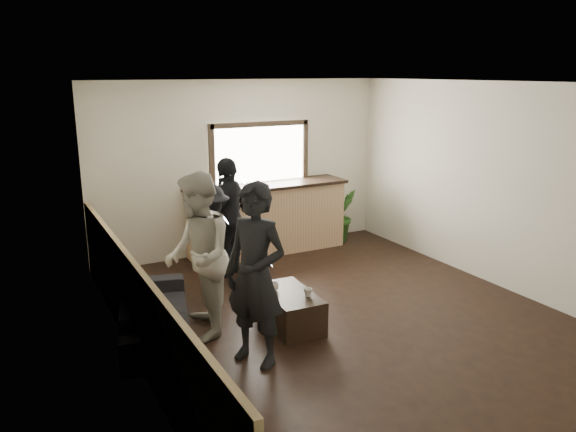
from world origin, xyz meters
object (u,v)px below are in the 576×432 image
bar_counter (267,214)px  person_c (209,241)px  cup_a (273,287)px  potted_plant (342,215)px  coffee_table (290,309)px  person_a (255,275)px  sofa (156,312)px  cup_b (308,292)px  person_b (198,256)px  person_d (229,217)px

bar_counter → person_c: size_ratio=1.76×
cup_a → potted_plant: (2.59, 2.48, -0.00)m
potted_plant → person_c: bearing=-156.1°
coffee_table → person_a: size_ratio=0.50×
sofa → cup_a: sofa is taller
cup_b → person_b: size_ratio=0.05×
potted_plant → person_a: (-3.14, -3.20, 0.48)m
person_c → person_b: bearing=-2.7°
coffee_table → person_d: size_ratio=0.54×
person_a → person_d: 2.62m
bar_counter → person_b: bearing=-129.9°
cup_a → person_b: person_b is taller
bar_counter → potted_plant: bearing=-1.8°
person_a → potted_plant: bearing=104.7°
bar_counter → person_d: 1.22m
person_c → person_d: 0.84m
sofa → potted_plant: 4.45m
bar_counter → cup_a: size_ratio=21.82×
coffee_table → person_b: bearing=164.7°
sofa → person_d: person_d is taller
cup_b → person_d: (-0.10, 2.13, 0.41)m
coffee_table → potted_plant: (2.45, 2.62, 0.25)m
potted_plant → person_c: person_c is taller
person_a → cup_a: bearing=111.5°
coffee_table → person_c: bearing=110.9°
person_b → cup_b: bearing=81.4°
bar_counter → person_d: bar_counter is taller
bar_counter → sofa: (-2.45, -2.17, -0.37)m
person_a → cup_b: bearing=84.2°
cup_a → cup_b: 0.43m
bar_counter → person_a: size_ratio=1.43×
person_d → cup_b: bearing=50.0°
person_b → person_c: person_b is taller
cup_a → person_a: size_ratio=0.07×
cup_a → cup_b: cup_a is taller
bar_counter → sofa: size_ratio=1.44×
person_a → person_b: person_a is taller
person_c → person_d: size_ratio=0.88×
coffee_table → person_a: 1.16m
cup_b → person_a: bearing=-155.0°
person_c → potted_plant: bearing=137.0°
sofa → cup_a: size_ratio=15.11×
bar_counter → cup_b: size_ratio=27.14×
potted_plant → person_c: 3.24m
bar_counter → cup_a: bar_counter is taller
bar_counter → cup_b: bar_counter is taller
person_a → person_c: person_a is taller
person_c → cup_b: bearing=46.1°
cup_a → person_a: bearing=-127.7°
sofa → person_d: (1.49, 1.44, 0.60)m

